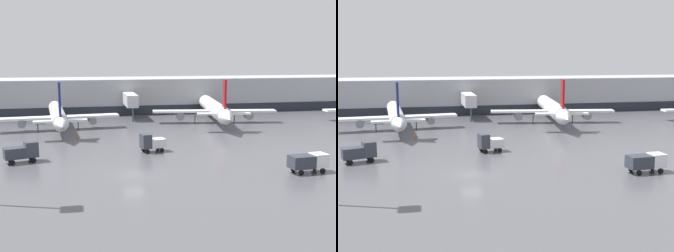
{
  "view_description": "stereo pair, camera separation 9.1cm",
  "coord_description": "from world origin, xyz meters",
  "views": [
    {
      "loc": [
        -6.12,
        -51.48,
        14.9
      ],
      "look_at": [
        8.19,
        18.25,
        3.0
      ],
      "focal_mm": 45.0,
      "sensor_mm": 36.0,
      "label": 1
    },
    {
      "loc": [
        -6.03,
        -51.5,
        14.9
      ],
      "look_at": [
        8.19,
        18.25,
        3.0
      ],
      "focal_mm": 45.0,
      "sensor_mm": 36.0,
      "label": 2
    }
  ],
  "objects": [
    {
      "name": "service_truck_0",
      "position": [
        4.32,
        12.15,
        1.54
      ],
      "size": [
        4.15,
        2.73,
        2.92
      ],
      "rotation": [
        0.0,
        0.0,
        3.36
      ],
      "color": "silver",
      "rests_on": "ground_plane"
    },
    {
      "name": "terminal_building",
      "position": [
        0.02,
        61.94,
        4.49
      ],
      "size": [
        160.0,
        27.33,
        9.0
      ],
      "color": "#9EA0A5",
      "rests_on": "ground_plane"
    },
    {
      "name": "parked_jet_0",
      "position": [
        -11.06,
        35.34,
        3.13
      ],
      "size": [
        24.81,
        32.8,
        10.37
      ],
      "rotation": [
        0.0,
        0.0,
        1.67
      ],
      "color": "silver",
      "rests_on": "ground_plane"
    },
    {
      "name": "ground_plane",
      "position": [
        0.0,
        0.0,
        0.0
      ],
      "size": [
        320.0,
        320.0,
        0.0
      ],
      "primitive_type": "plane",
      "color": "#4C4C51"
    },
    {
      "name": "traffic_cone_0",
      "position": [
        -7.25,
        25.72,
        0.32
      ],
      "size": [
        0.48,
        0.48,
        0.63
      ],
      "color": "orange",
      "rests_on": "ground_plane"
    },
    {
      "name": "service_truck_1",
      "position": [
        -14.65,
        9.36,
        1.57
      ],
      "size": [
        4.95,
        3.31,
        2.87
      ],
      "rotation": [
        0.0,
        0.0,
        0.32
      ],
      "color": "#2D333D",
      "rests_on": "ground_plane"
    },
    {
      "name": "parked_jet_2",
      "position": [
        22.84,
        37.96,
        3.24
      ],
      "size": [
        27.73,
        35.21,
        10.41
      ],
      "rotation": [
        0.0,
        0.0,
        1.42
      ],
      "color": "white",
      "rests_on": "ground_plane"
    },
    {
      "name": "service_truck_2",
      "position": [
        22.1,
        -3.63,
        1.5
      ],
      "size": [
        5.1,
        2.34,
        2.45
      ],
      "rotation": [
        0.0,
        0.0,
        0.07
      ],
      "color": "#2D333D",
      "rests_on": "ground_plane"
    }
  ]
}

